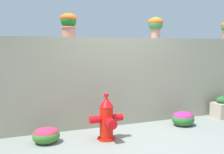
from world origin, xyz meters
TOP-DOWN VIEW (x-y plane):
  - ground_plane at (0.00, 0.00)m, footprint 24.00×24.00m
  - stone_wall at (0.00, 1.27)m, footprint 6.48×0.33m
  - potted_plant_1 at (-0.94, 1.29)m, footprint 0.31×0.31m
  - potted_plant_2 at (0.90, 1.24)m, footprint 0.32×0.32m
  - fire_hydrant at (-0.51, 0.40)m, footprint 0.58×0.46m
  - flower_bush_left at (-1.48, 0.61)m, footprint 0.45×0.40m
  - flower_bush_right at (1.20, 0.62)m, footprint 0.46×0.41m

SIDE VIEW (x-z plane):
  - ground_plane at x=0.00m, z-range 0.00..0.00m
  - flower_bush_left at x=-1.48m, z-range 0.00..0.27m
  - flower_bush_right at x=1.20m, z-range 0.01..0.30m
  - fire_hydrant at x=-0.51m, z-range -0.04..0.74m
  - stone_wall at x=0.00m, z-range 0.00..1.75m
  - potted_plant_1 at x=-0.94m, z-range 1.79..2.25m
  - potted_plant_2 at x=0.90m, z-range 1.81..2.26m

